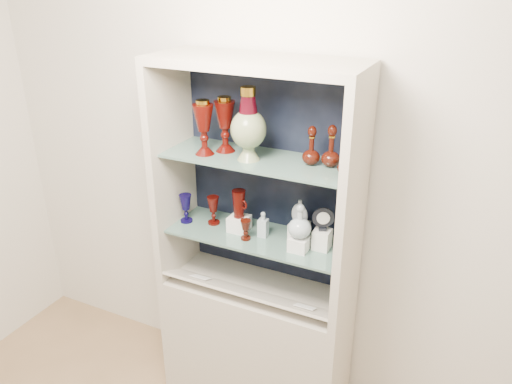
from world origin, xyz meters
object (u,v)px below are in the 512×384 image
at_px(ruby_goblet_small, 246,230).
at_px(ruby_decanter_b, 312,144).
at_px(ruby_goblet_tall, 213,210).
at_px(ruby_decanter_a, 332,143).
at_px(cobalt_goblet, 186,208).
at_px(pedestal_lamp_left, 204,128).
at_px(flat_flask, 300,212).
at_px(lidded_bowl, 347,165).
at_px(clear_square_bottle, 263,224).
at_px(cameo_medallion, 323,219).
at_px(pedestal_lamp_right, 225,124).
at_px(enamel_urn, 248,124).
at_px(ruby_pitcher, 239,204).
at_px(clear_round_decanter, 300,222).

bearing_deg(ruby_goblet_small, ruby_decanter_b, 16.87).
bearing_deg(ruby_goblet_tall, ruby_decanter_a, 2.22).
height_order(cobalt_goblet, ruby_goblet_tall, cobalt_goblet).
height_order(pedestal_lamp_left, flat_flask, pedestal_lamp_left).
xyz_separation_m(lidded_bowl, clear_square_bottle, (-0.41, 0.03, -0.40)).
bearing_deg(ruby_decanter_b, ruby_goblet_small, -163.13).
distance_m(ruby_goblet_tall, cameo_medallion, 0.61).
distance_m(pedestal_lamp_right, lidded_bowl, 0.64).
distance_m(clear_square_bottle, flat_flask, 0.20).
relative_size(ruby_decanter_a, clear_square_bottle, 1.61).
bearing_deg(ruby_goblet_tall, cobalt_goblet, -163.14).
distance_m(pedestal_lamp_left, enamel_urn, 0.23).
relative_size(ruby_decanter_a, flat_flask, 1.72).
height_order(pedestal_lamp_right, cobalt_goblet, pedestal_lamp_right).
bearing_deg(ruby_goblet_tall, ruby_decanter_b, 1.09).
xyz_separation_m(ruby_goblet_small, ruby_pitcher, (-0.07, 0.07, 0.10)).
xyz_separation_m(clear_round_decanter, cameo_medallion, (0.09, 0.06, 0.01)).
relative_size(ruby_decanter_a, clear_round_decanter, 1.32).
relative_size(ruby_decanter_b, lidded_bowl, 2.14).
distance_m(lidded_bowl, clear_round_decanter, 0.37).
bearing_deg(ruby_decanter_b, enamel_urn, -167.49).
xyz_separation_m(enamel_urn, ruby_goblet_small, (-0.01, -0.03, -0.54)).
bearing_deg(cameo_medallion, ruby_pitcher, 159.54).
xyz_separation_m(pedestal_lamp_left, clear_round_decanter, (0.50, 0.01, -0.40)).
bearing_deg(enamel_urn, pedestal_lamp_right, 159.06).
distance_m(cobalt_goblet, cameo_medallion, 0.75).
distance_m(lidded_bowl, flat_flask, 0.40).
relative_size(ruby_goblet_small, cameo_medallion, 0.86).
height_order(pedestal_lamp_left, cobalt_goblet, pedestal_lamp_left).
xyz_separation_m(ruby_decanter_b, ruby_pitcher, (-0.37, -0.02, -0.36)).
bearing_deg(pedestal_lamp_left, lidded_bowl, 2.60).
height_order(pedestal_lamp_left, pedestal_lamp_right, pedestal_lamp_right).
relative_size(ruby_goblet_tall, ruby_goblet_small, 1.46).
height_order(ruby_decanter_b, ruby_pitcher, ruby_decanter_b).
bearing_deg(cameo_medallion, ruby_decanter_a, 47.34).
bearing_deg(ruby_goblet_tall, lidded_bowl, -3.57).
height_order(flat_flask, clear_round_decanter, clear_round_decanter).
bearing_deg(cobalt_goblet, pedestal_lamp_left, -11.81).
bearing_deg(clear_square_bottle, ruby_pitcher, 179.52).
distance_m(cobalt_goblet, flat_flask, 0.63).
bearing_deg(pedestal_lamp_right, ruby_pitcher, -12.75).
height_order(pedestal_lamp_left, ruby_goblet_small, pedestal_lamp_left).
distance_m(ruby_decanter_a, cobalt_goblet, 0.88).
bearing_deg(pedestal_lamp_left, pedestal_lamp_right, 49.30).
distance_m(cobalt_goblet, ruby_goblet_small, 0.38).
bearing_deg(clear_round_decanter, flat_flask, 111.34).
distance_m(pedestal_lamp_right, ruby_decanter_a, 0.53).
distance_m(ruby_goblet_small, clear_round_decanter, 0.30).
xyz_separation_m(ruby_decanter_a, ruby_pitcher, (-0.45, -0.04, -0.38)).
relative_size(pedestal_lamp_left, flat_flask, 2.07).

